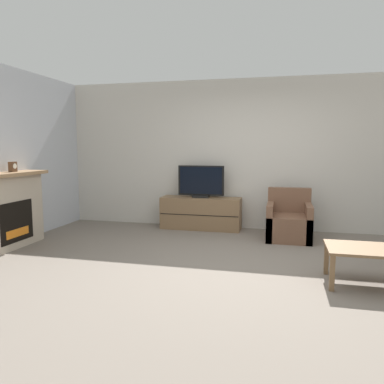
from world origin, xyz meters
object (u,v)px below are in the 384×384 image
at_px(fireplace, 8,210).
at_px(coffee_table, 374,253).
at_px(tv_stand, 201,213).
at_px(armchair, 289,222).
at_px(tv, 201,183).
at_px(mantel_clock, 13,167).

bearing_deg(fireplace, coffee_table, -4.17).
height_order(tv_stand, armchair, armchair).
bearing_deg(tv_stand, tv, -90.00).
height_order(fireplace, mantel_clock, mantel_clock).
bearing_deg(mantel_clock, tv, 36.85).
bearing_deg(coffee_table, fireplace, 175.83).
height_order(fireplace, tv_stand, fireplace).
bearing_deg(coffee_table, armchair, 113.98).
xyz_separation_m(fireplace, tv_stand, (2.46, 1.97, -0.28)).
bearing_deg(fireplace, tv, 38.63).
xyz_separation_m(fireplace, mantel_clock, (0.02, 0.14, 0.62)).
xyz_separation_m(mantel_clock, coffee_table, (4.84, -0.49, -0.84)).
xyz_separation_m(fireplace, coffee_table, (4.86, -0.35, -0.21)).
distance_m(fireplace, coffee_table, 4.88).
xyz_separation_m(mantel_clock, armchair, (3.99, 1.43, -0.93)).
bearing_deg(tv_stand, coffee_table, -44.01).
height_order(tv, armchair, tv).
distance_m(mantel_clock, coffee_table, 4.94).
height_order(tv_stand, coffee_table, tv_stand).
xyz_separation_m(mantel_clock, tv, (2.44, 1.83, -0.35)).
distance_m(fireplace, armchair, 4.31).
xyz_separation_m(fireplace, tv, (2.46, 1.96, 0.28)).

